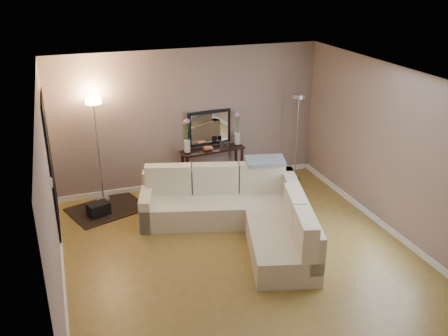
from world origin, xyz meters
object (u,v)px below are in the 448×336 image
object	(u,v)px
sectional_sofa	(241,211)
console_table	(209,165)
floor_lamp_lit	(96,130)
floor_lamp_unlit	(298,120)

from	to	relation	value
sectional_sofa	console_table	bearing A→B (deg)	89.17
floor_lamp_lit	floor_lamp_unlit	xyz separation A→B (m)	(3.68, -0.28, -0.11)
sectional_sofa	floor_lamp_unlit	xyz separation A→B (m)	(1.70, 1.51, 0.89)
sectional_sofa	floor_lamp_unlit	world-z (taller)	floor_lamp_unlit
floor_lamp_unlit	floor_lamp_lit	bearing A→B (deg)	175.57
sectional_sofa	console_table	xyz separation A→B (m)	(0.03, 1.79, 0.09)
sectional_sofa	floor_lamp_lit	distance (m)	2.85
console_table	floor_lamp_unlit	world-z (taller)	floor_lamp_unlit
console_table	floor_lamp_unlit	distance (m)	1.88
floor_lamp_lit	console_table	bearing A→B (deg)	-0.13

